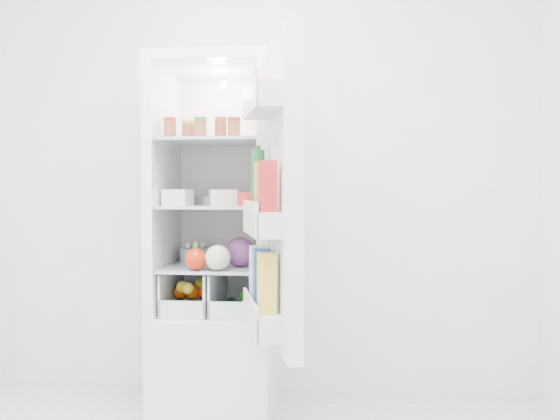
# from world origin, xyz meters

# --- Properties ---
(room_walls) EXTENTS (3.02, 3.02, 2.61)m
(room_walls) POSITION_xyz_m (0.00, 0.00, 1.59)
(room_walls) COLOR silver
(room_walls) RESTS_ON ground
(refrigerator) EXTENTS (0.60, 0.60, 1.80)m
(refrigerator) POSITION_xyz_m (-0.20, 1.25, 0.67)
(refrigerator) COLOR white
(refrigerator) RESTS_ON ground
(shelf_low) EXTENTS (0.49, 0.53, 0.01)m
(shelf_low) POSITION_xyz_m (-0.20, 1.19, 0.74)
(shelf_low) COLOR #A6B6C2
(shelf_low) RESTS_ON refrigerator
(shelf_mid) EXTENTS (0.49, 0.53, 0.02)m
(shelf_mid) POSITION_xyz_m (-0.20, 1.19, 1.05)
(shelf_mid) COLOR #A6B6C2
(shelf_mid) RESTS_ON refrigerator
(shelf_top) EXTENTS (0.49, 0.53, 0.02)m
(shelf_top) POSITION_xyz_m (-0.20, 1.19, 1.38)
(shelf_top) COLOR #A6B6C2
(shelf_top) RESTS_ON refrigerator
(crisper_left) EXTENTS (0.23, 0.46, 0.22)m
(crisper_left) POSITION_xyz_m (-0.32, 1.19, 0.61)
(crisper_left) COLOR silver
(crisper_left) RESTS_ON refrigerator
(crisper_right) EXTENTS (0.23, 0.46, 0.22)m
(crisper_right) POSITION_xyz_m (-0.08, 1.19, 0.61)
(crisper_right) COLOR silver
(crisper_right) RESTS_ON refrigerator
(condiment_jars) EXTENTS (0.38, 0.16, 0.08)m
(condiment_jars) POSITION_xyz_m (-0.24, 1.07, 1.43)
(condiment_jars) COLOR #B21919
(condiment_jars) RESTS_ON shelf_top
(squeeze_bottle) EXTENTS (0.05, 0.05, 0.17)m
(squeeze_bottle) POSITION_xyz_m (0.01, 1.19, 1.47)
(squeeze_bottle) COLOR white
(squeeze_bottle) RESTS_ON shelf_top
(tub_white) EXTENTS (0.14, 0.14, 0.08)m
(tub_white) POSITION_xyz_m (-0.37, 1.08, 1.10)
(tub_white) COLOR white
(tub_white) RESTS_ON shelf_mid
(tub_cream) EXTENTS (0.17, 0.17, 0.08)m
(tub_cream) POSITION_xyz_m (-0.15, 1.14, 1.10)
(tub_cream) COLOR white
(tub_cream) RESTS_ON shelf_mid
(tin_red) EXTENTS (0.13, 0.13, 0.07)m
(tin_red) POSITION_xyz_m (-0.01, 1.00, 1.09)
(tin_red) COLOR red
(tin_red) RESTS_ON shelf_mid
(foil_tray) EXTENTS (0.19, 0.16, 0.04)m
(foil_tray) POSITION_xyz_m (-0.26, 1.27, 1.08)
(foil_tray) COLOR #B8B8BD
(foil_tray) RESTS_ON shelf_mid
(red_cabbage) EXTENTS (0.15, 0.15, 0.15)m
(red_cabbage) POSITION_xyz_m (-0.06, 1.13, 0.82)
(red_cabbage) COLOR #4E1C54
(red_cabbage) RESTS_ON shelf_low
(bell_pepper) EXTENTS (0.11, 0.11, 0.11)m
(bell_pepper) POSITION_xyz_m (-0.25, 0.97, 0.80)
(bell_pepper) COLOR red
(bell_pepper) RESTS_ON shelf_low
(mushroom_bowl) EXTENTS (0.21, 0.21, 0.08)m
(mushroom_bowl) POSITION_xyz_m (-0.34, 1.30, 0.79)
(mushroom_bowl) COLOR #8EB3D4
(mushroom_bowl) RESTS_ON shelf_low
(salad_bag) EXTENTS (0.12, 0.12, 0.12)m
(salad_bag) POSITION_xyz_m (-0.15, 0.97, 0.81)
(salad_bag) COLOR beige
(salad_bag) RESTS_ON shelf_low
(citrus_pile) EXTENTS (0.20, 0.24, 0.16)m
(citrus_pile) POSITION_xyz_m (-0.32, 1.13, 0.59)
(citrus_pile) COLOR #DC600B
(citrus_pile) RESTS_ON refrigerator
(veg_pile) EXTENTS (0.16, 0.30, 0.10)m
(veg_pile) POSITION_xyz_m (-0.07, 1.18, 0.56)
(veg_pile) COLOR #174517
(veg_pile) RESTS_ON refrigerator
(fridge_door) EXTENTS (0.30, 0.60, 1.30)m
(fridge_door) POSITION_xyz_m (0.18, 0.62, 1.09)
(fridge_door) COLOR white
(fridge_door) RESTS_ON refrigerator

